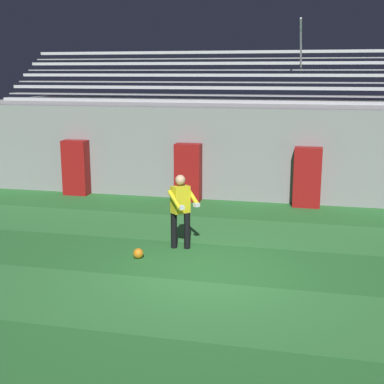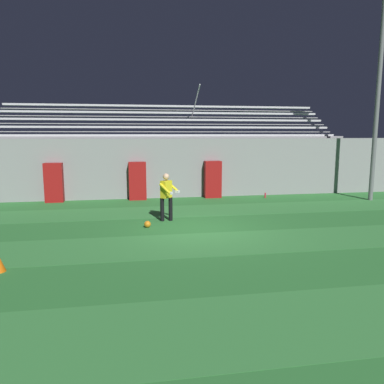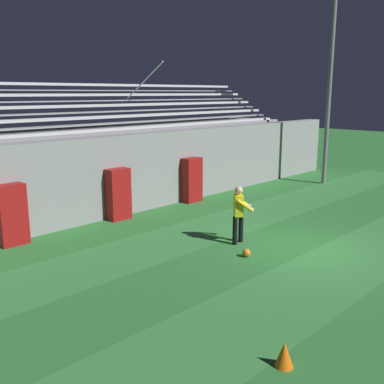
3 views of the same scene
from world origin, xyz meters
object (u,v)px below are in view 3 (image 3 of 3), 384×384
Objects in this scene: padding_pillar_gate_left at (118,194)px; soccer_ball at (246,253)px; water_bottle at (241,191)px; traffic_cone at (284,354)px; floodlight_pole at (331,59)px; goalkeeper at (239,211)px; padding_pillar_far_left at (12,215)px; padding_pillar_gate_right at (192,180)px.

padding_pillar_gate_left reaches higher than soccer_ball.
padding_pillar_gate_left is 7.28× the size of water_bottle.
traffic_cone reaches higher than soccer_ball.
padding_pillar_gate_left reaches higher than water_bottle.
floodlight_pole reaches higher than soccer_ball.
goalkeeper is at bearing 45.61° from traffic_cone.
floodlight_pole is at bearing -10.27° from padding_pillar_gate_left.
padding_pillar_far_left is 7.28× the size of water_bottle.
floodlight_pole reaches higher than padding_pillar_gate_right.
soccer_ball is (-0.72, -0.85, -0.84)m from goalkeeper.
padding_pillar_far_left is 1.05× the size of goalkeeper.
soccer_ball is at bearing -140.45° from water_bottle.
goalkeeper is at bearing -78.77° from padding_pillar_gate_left.
traffic_cone is at bearing -134.39° from goalkeeper.
traffic_cone is at bearing -87.38° from padding_pillar_far_left.
goalkeeper is (0.89, -4.49, 0.08)m from padding_pillar_gate_left.
floodlight_pole reaches higher than water_bottle.
padding_pillar_far_left is (-7.24, 0.00, 0.00)m from padding_pillar_gate_right.
goalkeeper is at bearing 49.71° from soccer_ball.
traffic_cone is (-4.17, -4.26, -0.74)m from goalkeeper.
goalkeeper is at bearing -44.47° from padding_pillar_far_left.
padding_pillar_far_left is 0.19× the size of floodlight_pole.
floodlight_pole is 5.50× the size of goalkeeper.
padding_pillar_far_left is 15.17m from floodlight_pole.
padding_pillar_gate_right is 1.00× the size of padding_pillar_far_left.
padding_pillar_gate_right reaches higher than traffic_cone.
floodlight_pole is at bearing -15.27° from padding_pillar_gate_right.
padding_pillar_far_left is 8.79m from traffic_cone.
padding_pillar_gate_right is 7.28× the size of water_bottle.
water_bottle is (5.12, 3.97, -0.83)m from goalkeeper.
padding_pillar_gate_right is at bearing 0.00° from padding_pillar_gate_left.
traffic_cone is at bearing -110.56° from padding_pillar_gate_left.
padding_pillar_gate_left is at bearing 91.83° from soccer_ball.
traffic_cone is 12.42m from water_bottle.
padding_pillar_gate_right is at bearing 0.00° from padding_pillar_far_left.
padding_pillar_gate_left is at bearing 69.44° from traffic_cone.
padding_pillar_gate_left is 0.19× the size of floodlight_pole.
padding_pillar_gate_left is 1.00× the size of padding_pillar_far_left.
padding_pillar_far_left is at bearing 135.53° from goalkeeper.
padding_pillar_gate_left is 4.16× the size of traffic_cone.
goalkeeper is at bearing -142.19° from water_bottle.
floodlight_pole is 16.40m from traffic_cone.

